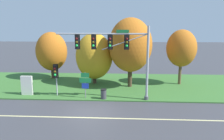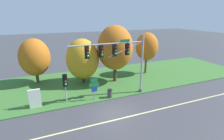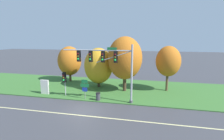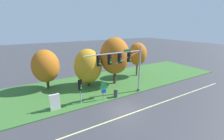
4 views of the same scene
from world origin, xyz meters
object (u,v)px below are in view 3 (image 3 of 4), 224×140
object	(u,v)px
route_sign_post	(85,87)
tree_mid_verge	(168,61)
traffic_signal_mast	(107,62)
tree_nearest_road	(70,61)
tree_left_of_mast	(99,66)
tree_behind_signpost	(125,58)
info_kiosk	(45,87)
pedestrian_signal_near_kerb	(64,79)
trash_bin	(98,96)

from	to	relation	value
route_sign_post	tree_mid_verge	size ratio (longest dim) A/B	0.39
traffic_signal_mast	tree_nearest_road	size ratio (longest dim) A/B	1.41
tree_left_of_mast	tree_mid_verge	size ratio (longest dim) A/B	0.94
route_sign_post	tree_mid_verge	world-z (taller)	tree_mid_verge
traffic_signal_mast	tree_behind_signpost	bearing A→B (deg)	72.45
route_sign_post	info_kiosk	size ratio (longest dim) A/B	1.30
tree_left_of_mast	info_kiosk	bearing A→B (deg)	-141.15
pedestrian_signal_near_kerb	tree_mid_verge	world-z (taller)	tree_mid_verge
traffic_signal_mast	info_kiosk	xyz separation A→B (m)	(-8.73, 0.77, -3.72)
pedestrian_signal_near_kerb	tree_nearest_road	world-z (taller)	tree_nearest_road
pedestrian_signal_near_kerb	info_kiosk	distance (m)	3.27
trash_bin	traffic_signal_mast	bearing A→B (deg)	0.82
route_sign_post	traffic_signal_mast	bearing A→B (deg)	-2.55
pedestrian_signal_near_kerb	route_sign_post	distance (m)	3.00
tree_nearest_road	info_kiosk	bearing A→B (deg)	-91.87
traffic_signal_mast	tree_left_of_mast	xyz separation A→B (m)	(-2.72, 5.61, -1.45)
info_kiosk	route_sign_post	bearing A→B (deg)	-6.22
traffic_signal_mast	route_sign_post	world-z (taller)	traffic_signal_mast
tree_left_of_mast	route_sign_post	bearing A→B (deg)	-91.40
tree_nearest_road	trash_bin	distance (m)	11.20
route_sign_post	trash_bin	xyz separation A→B (m)	(1.72, -0.14, -1.08)
route_sign_post	tree_nearest_road	distance (m)	9.78
route_sign_post	info_kiosk	distance (m)	5.94
pedestrian_signal_near_kerb	info_kiosk	world-z (taller)	pedestrian_signal_near_kerb
traffic_signal_mast	tree_behind_signpost	size ratio (longest dim) A/B	1.11
tree_behind_signpost	tree_mid_verge	bearing A→B (deg)	13.10
route_sign_post	info_kiosk	bearing A→B (deg)	173.78
pedestrian_signal_near_kerb	tree_behind_signpost	xyz separation A→B (m)	(7.14, 3.88, 2.35)
tree_left_of_mast	tree_mid_verge	xyz separation A→B (m)	(9.93, 0.16, 0.94)
pedestrian_signal_near_kerb	tree_left_of_mast	distance (m)	5.98
traffic_signal_mast	tree_nearest_road	world-z (taller)	traffic_signal_mast
tree_left_of_mast	tree_behind_signpost	bearing A→B (deg)	-16.08
pedestrian_signal_near_kerb	trash_bin	size ratio (longest dim) A/B	3.35
tree_left_of_mast	trash_bin	size ratio (longest dim) A/B	6.34
pedestrian_signal_near_kerb	tree_nearest_road	size ratio (longest dim) A/B	0.52
pedestrian_signal_near_kerb	info_kiosk	bearing A→B (deg)	175.64
tree_left_of_mast	tree_behind_signpost	world-z (taller)	tree_behind_signpost
tree_behind_signpost	pedestrian_signal_near_kerb	bearing A→B (deg)	-151.48
tree_nearest_road	traffic_signal_mast	bearing A→B (deg)	-42.79
tree_behind_signpost	tree_mid_verge	size ratio (longest dim) A/B	1.20
pedestrian_signal_near_kerb	tree_mid_verge	bearing A→B (deg)	22.00
tree_left_of_mast	trash_bin	distance (m)	6.46
tree_mid_verge	trash_bin	size ratio (longest dim) A/B	6.76
traffic_signal_mast	info_kiosk	distance (m)	9.53
tree_behind_signpost	trash_bin	size ratio (longest dim) A/B	8.13
tree_left_of_mast	trash_bin	bearing A→B (deg)	-74.26
tree_nearest_road	info_kiosk	world-z (taller)	tree_nearest_road
tree_left_of_mast	tree_mid_verge	bearing A→B (deg)	0.95
tree_behind_signpost	info_kiosk	bearing A→B (deg)	-160.17
trash_bin	tree_mid_verge	bearing A→B (deg)	34.75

